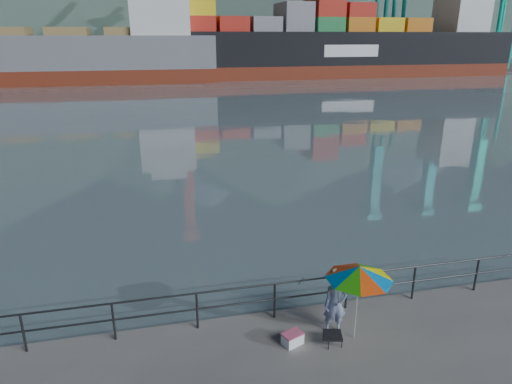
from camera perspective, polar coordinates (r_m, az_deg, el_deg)
harbor_water at (r=138.34m, az=-12.81°, el=15.63°), size 500.00×280.00×0.00m
far_dock at (r=102.08m, az=-6.65°, el=14.92°), size 200.00×40.00×0.40m
guardrail at (r=11.92m, az=-2.45°, el=-13.93°), size 22.00×0.06×1.03m
container_stacks at (r=107.57m, az=6.54°, el=16.75°), size 58.00×5.40×7.80m
fisherman at (r=11.63m, az=9.87°, el=-13.67°), size 0.62×0.46×1.56m
beach_umbrella at (r=11.01m, az=12.79°, el=-9.81°), size 2.09×2.09×1.95m
folding_stool at (r=11.56m, az=9.55°, el=-17.64°), size 0.52×0.52×0.28m
cooler_bag at (r=11.46m, az=4.59°, el=-17.86°), size 0.55×0.46×0.27m
fishing_rod at (r=12.69m, az=5.49°, el=-14.58°), size 0.47×1.64×1.20m
bulk_carrier at (r=79.02m, az=-21.37°, el=15.72°), size 46.07×7.97×14.50m
container_ship at (r=89.58m, az=11.44°, el=17.86°), size 64.42×10.74×18.10m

